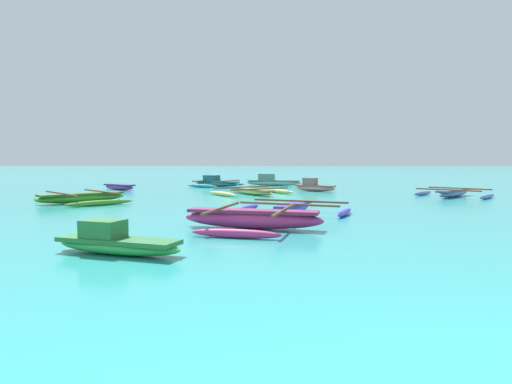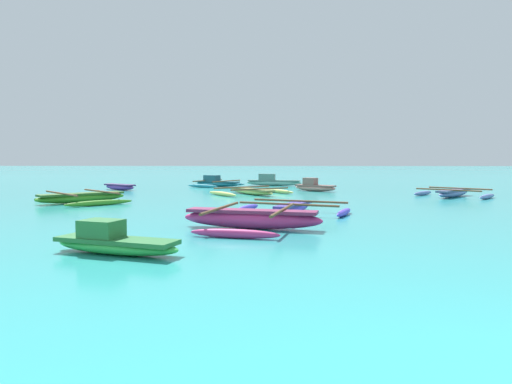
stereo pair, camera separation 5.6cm
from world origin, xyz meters
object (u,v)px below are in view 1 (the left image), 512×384
moored_boat_0 (119,187)px  moored_boat_8 (272,182)px  moored_boat_5 (453,193)px  moored_boat_6 (294,208)px  moored_boat_2 (116,242)px  moored_boat_1 (82,197)px  moored_boat_4 (314,186)px  moored_boat_3 (251,191)px  moored_boat_9 (252,219)px  moored_boat_7 (216,183)px

moored_boat_0 → moored_boat_8: bearing=62.4°
moored_boat_5 → moored_boat_6: bearing=172.1°
moored_boat_2 → moored_boat_6: size_ratio=0.69×
moored_boat_6 → moored_boat_2: bearing=172.5°
moored_boat_1 → moored_boat_4: bearing=-9.1°
moored_boat_3 → moored_boat_5: moored_boat_5 is taller
moored_boat_0 → moored_boat_3: bearing=13.2°
moored_boat_3 → moored_boat_6: (1.68, -7.69, 0.01)m
moored_boat_1 → moored_boat_9: 9.54m
moored_boat_3 → moored_boat_7: moored_boat_7 is taller
moored_boat_3 → moored_boat_8: 7.44m
moored_boat_0 → moored_boat_1: (0.98, -7.35, 0.01)m
moored_boat_3 → moored_boat_8: size_ratio=1.15×
moored_boat_5 → moored_boat_4: bearing=100.0°
moored_boat_3 → moored_boat_6: 7.88m
moored_boat_3 → moored_boat_4: (3.26, 2.41, 0.09)m
moored_boat_2 → moored_boat_3: moored_boat_2 is taller
moored_boat_7 → moored_boat_9: bearing=-51.2°
moored_boat_3 → moored_boat_5: 9.26m
moored_boat_7 → moored_boat_4: bearing=-7.0°
moored_boat_2 → moored_boat_9: (2.32, 3.06, 0.03)m
moored_boat_3 → moored_boat_7: 7.07m
moored_boat_4 → moored_boat_8: size_ratio=0.63×
moored_boat_1 → moored_boat_2: bearing=-108.3°
moored_boat_8 → moored_boat_1: bearing=-111.1°
moored_boat_4 → moored_boat_7: moored_boat_4 is taller
moored_boat_2 → moored_boat_4: size_ratio=1.11×
moored_boat_5 → moored_boat_6: moored_boat_5 is taller
moored_boat_2 → moored_boat_6: moored_boat_2 is taller
moored_boat_2 → moored_boat_6: 7.20m
moored_boat_6 → moored_boat_8: moored_boat_8 is taller
moored_boat_4 → moored_boat_7: 7.13m
moored_boat_1 → moored_boat_9: moored_boat_9 is taller
moored_boat_7 → moored_boat_3: bearing=-40.2°
moored_boat_1 → moored_boat_8: 13.94m
moored_boat_3 → moored_boat_8: bearing=136.7°
moored_boat_2 → moored_boat_6: (3.49, 6.30, -0.04)m
moored_boat_7 → moored_boat_8: bearing=41.1°
moored_boat_3 → moored_boat_5: bearing=47.6°
moored_boat_2 → moored_boat_8: (2.86, 21.35, 0.06)m
moored_boat_0 → moored_boat_7: moored_boat_7 is taller
moored_boat_4 → moored_boat_8: moored_boat_8 is taller
moored_boat_0 → moored_boat_8: (8.47, 4.41, 0.09)m
moored_boat_1 → moored_boat_4: moored_boat_4 is taller
moored_boat_1 → moored_boat_7: 11.69m
moored_boat_3 → moored_boat_7: size_ratio=1.10×
moored_boat_5 → moored_boat_8: (-8.14, 8.52, 0.09)m
moored_boat_6 → moored_boat_9: bearing=-178.5°
moored_boat_0 → moored_boat_3: (7.42, -2.96, -0.03)m
moored_boat_8 → moored_boat_0: bearing=-141.1°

